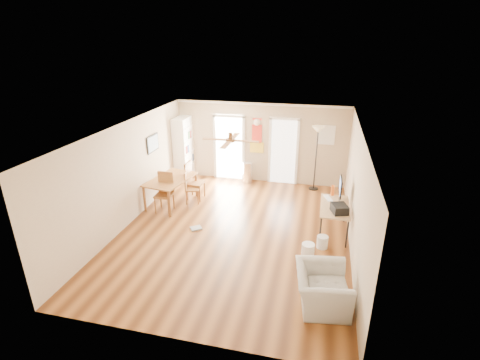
% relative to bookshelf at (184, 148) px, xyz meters
% --- Properties ---
extents(floor, '(7.00, 7.00, 0.00)m').
position_rel_bookshelf_xyz_m(floor, '(2.52, -3.16, -1.05)').
color(floor, brown).
rests_on(floor, ground).
extents(ceiling, '(5.50, 7.00, 0.00)m').
position_rel_bookshelf_xyz_m(ceiling, '(2.52, -3.16, 1.55)').
color(ceiling, silver).
rests_on(ceiling, floor).
extents(wall_back, '(5.50, 0.04, 2.60)m').
position_rel_bookshelf_xyz_m(wall_back, '(2.52, 0.34, 0.25)').
color(wall_back, beige).
rests_on(wall_back, floor).
extents(wall_front, '(5.50, 0.04, 2.60)m').
position_rel_bookshelf_xyz_m(wall_front, '(2.52, -6.66, 0.25)').
color(wall_front, beige).
rests_on(wall_front, floor).
extents(wall_left, '(0.04, 7.00, 2.60)m').
position_rel_bookshelf_xyz_m(wall_left, '(-0.23, -3.16, 0.25)').
color(wall_left, beige).
rests_on(wall_left, floor).
extents(wall_right, '(0.04, 7.00, 2.60)m').
position_rel_bookshelf_xyz_m(wall_right, '(5.27, -3.16, 0.25)').
color(wall_right, beige).
rests_on(wall_right, floor).
extents(crown_molding, '(5.50, 7.00, 0.08)m').
position_rel_bookshelf_xyz_m(crown_molding, '(2.52, -3.16, 1.51)').
color(crown_molding, white).
rests_on(crown_molding, wall_back).
extents(kitchen_doorway, '(0.90, 0.10, 2.10)m').
position_rel_bookshelf_xyz_m(kitchen_doorway, '(1.47, 0.33, 0.00)').
color(kitchen_doorway, white).
rests_on(kitchen_doorway, wall_back).
extents(bathroom_doorway, '(0.80, 0.10, 2.10)m').
position_rel_bookshelf_xyz_m(bathroom_doorway, '(3.27, 0.33, 0.00)').
color(bathroom_doorway, white).
rests_on(bathroom_doorway, wall_back).
extents(wall_decal, '(0.46, 0.03, 1.10)m').
position_rel_bookshelf_xyz_m(wall_decal, '(2.40, 0.32, 0.50)').
color(wall_decal, red).
rests_on(wall_decal, wall_back).
extents(ac_grille, '(0.50, 0.04, 0.60)m').
position_rel_bookshelf_xyz_m(ac_grille, '(4.57, 0.31, 0.65)').
color(ac_grille, white).
rests_on(ac_grille, wall_back).
extents(framed_poster, '(0.04, 0.66, 0.48)m').
position_rel_bookshelf_xyz_m(framed_poster, '(-0.20, -1.76, 0.65)').
color(framed_poster, black).
rests_on(framed_poster, wall_left).
extents(ceiling_fan, '(1.24, 1.24, 0.20)m').
position_rel_bookshelf_xyz_m(ceiling_fan, '(2.52, -3.46, 1.38)').
color(ceiling_fan, '#593819').
rests_on(ceiling_fan, ceiling).
extents(bookshelf, '(0.49, 0.97, 2.09)m').
position_rel_bookshelf_xyz_m(bookshelf, '(0.00, 0.00, 0.00)').
color(bookshelf, white).
rests_on(bookshelf, floor).
extents(dining_table, '(1.18, 1.68, 0.77)m').
position_rel_bookshelf_xyz_m(dining_table, '(0.37, -2.00, -0.66)').
color(dining_table, '#A06133').
rests_on(dining_table, floor).
extents(dining_chair_right_a, '(0.47, 0.47, 1.11)m').
position_rel_bookshelf_xyz_m(dining_chair_right_a, '(0.92, -1.51, -0.49)').
color(dining_chair_right_a, '#9D5D32').
rests_on(dining_chair_right_a, floor).
extents(dining_chair_right_b, '(0.48, 0.48, 0.95)m').
position_rel_bookshelf_xyz_m(dining_chair_right_b, '(0.92, -1.78, -0.57)').
color(dining_chair_right_b, '#A26534').
rests_on(dining_chair_right_b, floor).
extents(dining_chair_near, '(0.46, 0.46, 1.08)m').
position_rel_bookshelf_xyz_m(dining_chair_near, '(0.37, -2.49, -0.51)').
color(dining_chair_near, '#A26D34').
rests_on(dining_chair_near, floor).
extents(trash_can, '(0.37, 0.37, 0.70)m').
position_rel_bookshelf_xyz_m(trash_can, '(2.15, 0.07, -0.70)').
color(trash_can, silver).
rests_on(trash_can, floor).
extents(torchiere_lamp, '(0.48, 0.48, 2.02)m').
position_rel_bookshelf_xyz_m(torchiere_lamp, '(4.31, 0.01, -0.03)').
color(torchiere_lamp, black).
rests_on(torchiere_lamp, floor).
extents(computer_desk, '(0.68, 1.35, 0.72)m').
position_rel_bookshelf_xyz_m(computer_desk, '(4.88, -2.62, -0.68)').
color(computer_desk, tan).
rests_on(computer_desk, floor).
extents(imac, '(0.17, 0.62, 0.57)m').
position_rel_bookshelf_xyz_m(imac, '(4.99, -2.26, -0.03)').
color(imac, black).
rests_on(imac, computer_desk).
extents(keyboard, '(0.25, 0.41, 0.01)m').
position_rel_bookshelf_xyz_m(keyboard, '(4.72, -2.22, -0.31)').
color(keyboard, silver).
rests_on(keyboard, computer_desk).
extents(printer, '(0.43, 0.47, 0.20)m').
position_rel_bookshelf_xyz_m(printer, '(4.97, -2.96, -0.22)').
color(printer, black).
rests_on(printer, computer_desk).
extents(orange_bottle, '(0.11, 0.11, 0.27)m').
position_rel_bookshelf_xyz_m(orange_bottle, '(4.82, -1.99, -0.19)').
color(orange_bottle, '#DD5913').
rests_on(orange_bottle, computer_desk).
extents(wastebasket_a, '(0.30, 0.30, 0.32)m').
position_rel_bookshelf_xyz_m(wastebasket_a, '(4.35, -3.84, -0.88)').
color(wastebasket_a, white).
rests_on(wastebasket_a, floor).
extents(wastebasket_b, '(0.26, 0.26, 0.29)m').
position_rel_bookshelf_xyz_m(wastebasket_b, '(4.65, -3.39, -0.90)').
color(wastebasket_b, silver).
rests_on(wastebasket_b, floor).
extents(floor_cloth, '(0.34, 0.33, 0.04)m').
position_rel_bookshelf_xyz_m(floor_cloth, '(1.54, -3.25, -1.03)').
color(floor_cloth, gray).
rests_on(floor_cloth, floor).
extents(armchair, '(1.07, 1.18, 0.69)m').
position_rel_bookshelf_xyz_m(armchair, '(4.67, -5.30, -0.70)').
color(armchair, '#AEAFA9').
rests_on(armchair, floor).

